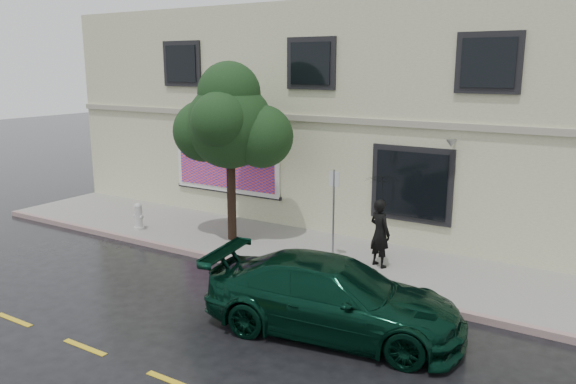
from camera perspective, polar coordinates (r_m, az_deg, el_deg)
The scene contains 12 objects.
ground at distance 13.67m, azimuth -8.28°, elevation -9.47°, with size 90.00×90.00×0.00m, color black.
sidewalk at distance 16.10m, azimuth -0.81°, elevation -5.60°, with size 20.00×3.50×0.15m, color gray.
curb at distance 14.73m, azimuth -4.52°, elevation -7.39°, with size 20.00×0.18×0.16m, color gray.
road_marking at distance 11.47m, azimuth -19.95°, elevation -14.60°, with size 19.00×0.12×0.01m, color gold.
building at distance 20.42m, azimuth 7.97°, elevation 7.99°, with size 20.00×8.12×7.00m.
billboard at distance 18.76m, azimuth -6.33°, elevation 3.18°, with size 4.30×0.16×2.20m.
car at distance 11.12m, azimuth 4.59°, elevation -10.57°, with size 2.24×5.06×1.47m, color black.
pedestrian at distance 14.31m, azimuth 9.32°, elevation -4.14°, with size 0.64×0.42×1.75m, color black.
umbrella at distance 14.01m, azimuth 9.49°, elevation 0.63°, with size 0.93×0.93×0.69m, color black.
street_tree at distance 15.99m, azimuth -5.93°, elevation 6.70°, with size 2.46×2.46×4.58m.
fire_hydrant at distance 18.03m, azimuth -14.94°, elevation -2.41°, with size 0.35×0.32×0.84m.
sign_pole at distance 14.38m, azimuth 4.66°, elevation -1.48°, with size 0.30×0.05×2.42m.
Camera 1 is at (8.26, -9.61, 5.12)m, focal length 35.00 mm.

